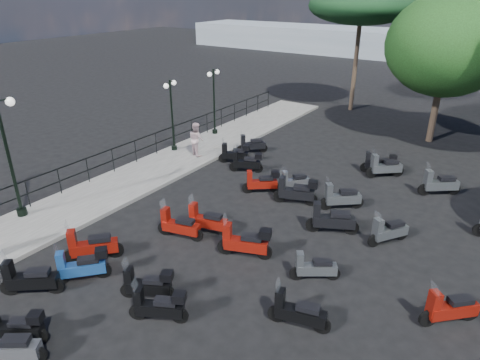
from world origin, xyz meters
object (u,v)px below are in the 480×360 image
Objects in this scene: scooter_7 at (82,266)px; scooter_20 at (314,268)px; scooter_23 at (379,164)px; scooter_27 at (449,309)px; pedestrian_far at (196,139)px; scooter_9 at (245,242)px; scooter_29 at (439,184)px; scooter_6 at (16,328)px; scooter_14 at (298,312)px; scooter_31 at (247,162)px; scooter_1 at (29,280)px; scooter_3 at (206,221)px; scooter_4 at (235,154)px; lamp_post_0 at (7,151)px; lamp_post_2 at (214,97)px; scooter_8 at (159,306)px; scooter_10 at (262,182)px; scooter_21 at (388,231)px; scooter_22 at (341,198)px; pine_2 at (362,6)px; scooter_0 at (6,348)px; lamp_post_1 at (172,111)px; scooter_5 at (252,145)px; scooter_16 at (296,192)px; scooter_32 at (179,226)px; scooter_2 at (91,247)px; scooter_15 at (331,220)px; scooter_17 at (385,167)px; broadleaf_tree at (447,45)px; scooter_30 at (148,285)px; scooter_11 at (294,182)px.

scooter_7 is 1.03× the size of scooter_20.
scooter_27 is (4.49, -8.52, -0.02)m from scooter_23.
pedestrian_far is 10.08m from scooter_7.
scooter_9 is 9.08m from scooter_29.
scooter_6 is 6.77m from scooter_14.
scooter_1 is at bearing 153.23° from scooter_31.
scooter_4 is (-2.84, 5.82, 0.01)m from scooter_3.
scooter_20 is (6.22, 4.98, -0.07)m from scooter_1.
lamp_post_0 is 5.26m from scooter_1.
scooter_6 is at bearing -76.94° from lamp_post_2.
scooter_8 is at bearing 174.92° from scooter_31.
scooter_7 is at bearing 133.13° from scooter_10.
scooter_29 is at bearing -64.12° from scooter_21.
scooter_22 is (4.50, 8.34, -0.01)m from scooter_7.
scooter_20 is 0.16× the size of pine_2.
scooter_29 is 14.67m from pine_2.
scooter_6 is at bearing 90.65° from scooter_21.
scooter_0 is 0.98× the size of scooter_4.
scooter_8 is 0.18× the size of pine_2.
lamp_post_1 reaches higher than scooter_29.
scooter_16 is at bearing -172.94° from scooter_5.
scooter_0 reaches higher than scooter_31.
scooter_4 is 1.06× the size of scooter_6.
scooter_6 is 0.83× the size of scooter_32.
scooter_2 reaches higher than scooter_8.
scooter_15 is 0.21× the size of pine_2.
scooter_32 reaches higher than scooter_14.
scooter_4 is 3.45m from scooter_10.
scooter_22 is (-0.46, -3.94, -0.00)m from scooter_17.
scooter_8 is 3.99m from scooter_32.
lamp_post_1 is at bearing 85.16° from lamp_post_0.
lamp_post_2 is 4.67m from scooter_4.
scooter_14 is 5.17m from scooter_21.
lamp_post_2 is 2.62× the size of scooter_17.
lamp_post_0 reaches higher than scooter_0.
scooter_20 is 15.56m from broadleaf_tree.
scooter_2 reaches higher than scooter_30.
lamp_post_0 is at bearing -105.22° from lamp_post_1.
broadleaf_tree is at bearing -64.71° from scooter_7.
scooter_29 is 0.19× the size of broadleaf_tree.
broadleaf_tree reaches higher than scooter_16.
scooter_17 is 9.91m from scooter_32.
scooter_3 is 3.99m from scooter_16.
scooter_3 is (4.81, -5.34, -0.52)m from pedestrian_far.
scooter_16 reaches higher than scooter_30.
scooter_8 is at bearing -65.36° from lamp_post_2.
pedestrian_far reaches higher than scooter_11.
scooter_21 is 0.18× the size of pine_2.
scooter_16 is at bearing -77.17° from pine_2.
lamp_post_0 is 9.73m from scooter_4.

